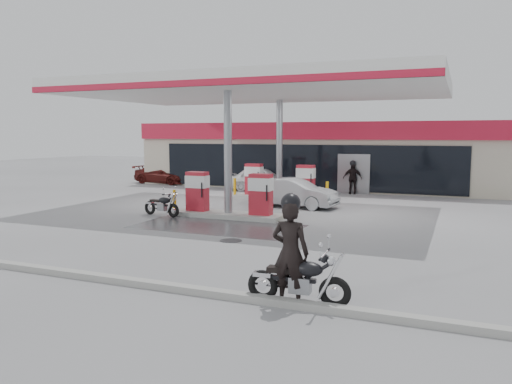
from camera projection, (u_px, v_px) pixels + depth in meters
ground at (205, 225)px, 18.15m from camera, size 90.00×90.00×0.00m
wet_patch at (217, 226)px, 17.96m from camera, size 6.00×3.00×0.00m
drain_cover at (231, 241)px, 15.56m from camera, size 0.70×0.70×0.01m
kerb at (63, 272)px, 11.72m from camera, size 28.00×0.25×0.15m
store_building at (321, 154)px, 32.55m from camera, size 22.00×8.22×4.00m
canopy at (257, 90)px, 22.13m from camera, size 16.00×10.02×5.51m
pump_island_near at (228, 199)px, 19.91m from camera, size 5.14×1.30×1.78m
pump_island_far at (279, 185)px, 25.42m from camera, size 5.14×1.30×1.78m
main_motorcycle at (300, 281)px, 9.68m from camera, size 2.08×0.80×1.06m
biker_main at (290, 253)px, 9.67m from camera, size 0.76×0.52×2.05m
parked_motorcycle at (162, 206)px, 20.19m from camera, size 1.86×0.77×0.96m
sedan_white at (262, 179)px, 29.20m from camera, size 4.24×2.23×1.38m
attendant at (252, 179)px, 27.17m from camera, size 0.83×0.97×1.72m
hatchback_silver at (294, 193)px, 22.62m from camera, size 4.10×1.76×1.31m
parked_car_left at (162, 175)px, 33.46m from camera, size 4.24×2.07×1.19m
biker_walking at (352, 178)px, 27.60m from camera, size 1.08×0.57×1.75m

